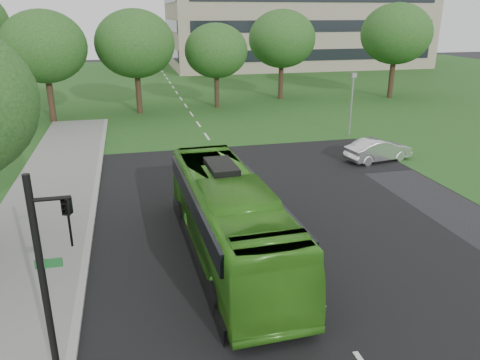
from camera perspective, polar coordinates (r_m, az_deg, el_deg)
The scene contains 11 objects.
ground at distance 16.99m, azimuth 6.23°, elevation -9.55°, with size 160.00×160.00×0.00m, color black.
street_surfaces at distance 37.89m, azimuth -5.83°, elevation 7.03°, with size 120.00×120.00×0.15m.
tree_park_a at distance 40.04m, azimuth -22.81°, elevation 14.75°, with size 6.47×6.47×8.60m.
tree_park_b at distance 41.50m, azimuth -12.67°, elevation 15.89°, with size 6.61×6.61×8.66m.
tree_park_c at distance 43.30m, azimuth -2.93°, elevation 15.45°, with size 5.64×5.64×7.49m.
tree_park_d at distance 47.97m, azimuth 5.15°, elevation 16.75°, with size 6.55×6.55×8.66m.
tree_park_e at distance 50.93m, azimuth 18.51°, elevation 16.53°, with size 6.96×6.96×9.28m.
bus at distance 16.45m, azimuth -1.37°, elevation -4.67°, with size 2.49×10.65×2.97m, color #3E9022.
sedan at distance 28.77m, azimuth 16.51°, elevation 3.54°, with size 1.40×4.02×1.32m, color silver.
traffic_light at distance 10.58m, azimuth -22.05°, elevation -10.73°, with size 0.88×0.27×5.39m.
camera_pole at distance 34.04m, azimuth 13.50°, elevation 9.97°, with size 0.38×0.33×4.39m.
Camera 1 is at (-5.18, -13.91, 8.27)m, focal length 35.00 mm.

